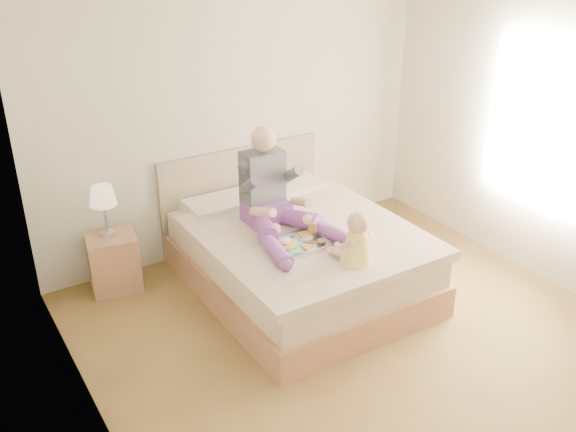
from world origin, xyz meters
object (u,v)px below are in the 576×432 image
nightstand (114,262)px  adult (274,199)px  tray (296,242)px  baby (356,242)px  bed (295,253)px

nightstand → adult: 1.54m
nightstand → adult: (1.20, -0.75, 0.61)m
tray → baby: bearing=-61.9°
nightstand → adult: bearing=-22.5°
baby → adult: bearing=86.3°
nightstand → bed: bearing=-20.4°
bed → baby: 0.93m
tray → baby: (0.25, -0.45, 0.14)m
tray → baby: size_ratio=1.20×
adult → tray: size_ratio=2.08×
bed → tray: bearing=-121.8°
adult → bed: bearing=-14.2°
bed → adult: 0.58m
bed → adult: adult is taller
bed → adult: bearing=166.2°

